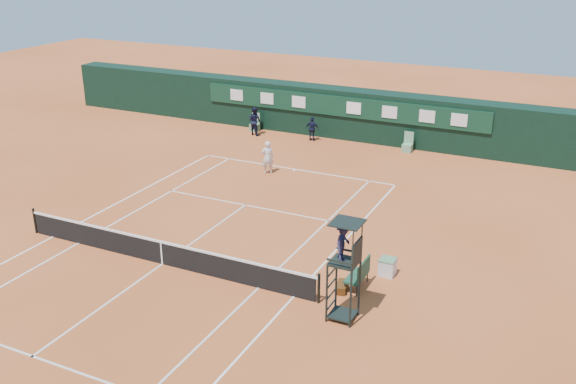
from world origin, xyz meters
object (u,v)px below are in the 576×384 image
object	(u,v)px
tennis_net	(162,252)
umpire_chair	(344,250)
player_bench	(360,273)
cooler	(388,267)
player	(268,157)

from	to	relation	value
tennis_net	umpire_chair	bearing A→B (deg)	-4.17
tennis_net	umpire_chair	xyz separation A→B (m)	(7.46, -0.54, 1.95)
tennis_net	umpire_chair	distance (m)	7.73
player_bench	cooler	xyz separation A→B (m)	(0.59, 1.37, -0.27)
player	cooler	bearing A→B (deg)	102.24
umpire_chair	player	size ratio (longest dim) A/B	1.97
tennis_net	cooler	distance (m)	8.40
tennis_net	player	distance (m)	10.80
player	umpire_chair	bearing A→B (deg)	90.57
umpire_chair	player_bench	xyz separation A→B (m)	(-0.15, 2.05, -1.86)
tennis_net	player	bearing A→B (deg)	95.77
player_bench	player	distance (m)	12.48
cooler	player	size ratio (longest dim) A/B	0.37
tennis_net	cooler	bearing A→B (deg)	20.02
umpire_chair	player	world-z (taller)	umpire_chair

